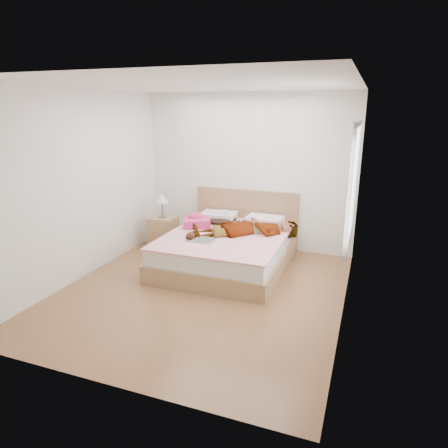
% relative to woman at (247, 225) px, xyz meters
% --- Properties ---
extents(ground, '(4.00, 4.00, 0.00)m').
position_rel_woman_xyz_m(ground, '(-0.26, -1.15, -0.62)').
color(ground, '#4B2C17').
rests_on(ground, ground).
extents(woman, '(1.75, 1.35, 0.23)m').
position_rel_woman_xyz_m(woman, '(0.00, 0.00, 0.00)').
color(woman, white).
rests_on(woman, bed).
extents(hair, '(0.48, 0.58, 0.08)m').
position_rel_woman_xyz_m(hair, '(-0.57, 0.45, -0.07)').
color(hair, black).
rests_on(hair, bed).
extents(phone, '(0.09, 0.11, 0.05)m').
position_rel_woman_xyz_m(phone, '(-0.50, 0.40, 0.08)').
color(phone, silver).
rests_on(phone, bed).
extents(room_shell, '(4.00, 4.00, 4.00)m').
position_rel_woman_xyz_m(room_shell, '(1.51, -0.85, 0.88)').
color(room_shell, white).
rests_on(room_shell, ground).
extents(bed, '(1.80, 2.08, 1.00)m').
position_rel_woman_xyz_m(bed, '(-0.26, -0.11, -0.35)').
color(bed, brown).
rests_on(bed, ground).
extents(towel, '(0.53, 0.49, 0.22)m').
position_rel_woman_xyz_m(towel, '(-0.86, 0.02, -0.02)').
color(towel, '#E73E8B').
rests_on(towel, bed).
extents(magazine, '(0.43, 0.28, 0.03)m').
position_rel_woman_xyz_m(magazine, '(-0.52, -0.59, -0.10)').
color(magazine, white).
rests_on(magazine, bed).
extents(coffee_mug, '(0.13, 0.10, 0.10)m').
position_rel_woman_xyz_m(coffee_mug, '(-0.65, -0.48, -0.06)').
color(coffee_mug, white).
rests_on(coffee_mug, bed).
extents(plush_toy, '(0.15, 0.21, 0.11)m').
position_rel_woman_xyz_m(plush_toy, '(-0.66, -0.60, -0.06)').
color(plush_toy, black).
rests_on(plush_toy, bed).
extents(nightstand, '(0.47, 0.43, 0.96)m').
position_rel_woman_xyz_m(nightstand, '(-1.59, 0.24, -0.31)').
color(nightstand, brown).
rests_on(nightstand, ground).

